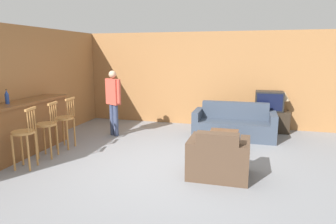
# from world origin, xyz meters

# --- Properties ---
(ground_plane) EXTENTS (24.00, 24.00, 0.00)m
(ground_plane) POSITION_xyz_m (0.00, 0.00, 0.00)
(ground_plane) COLOR gray
(wall_back) EXTENTS (9.40, 0.08, 2.60)m
(wall_back) POSITION_xyz_m (0.00, 3.48, 1.30)
(wall_back) COLOR #9E6B3D
(wall_back) RESTS_ON ground_plane
(wall_left) EXTENTS (0.08, 8.48, 2.60)m
(wall_left) POSITION_xyz_m (-3.27, 1.24, 1.30)
(wall_left) COLOR #9E6B3D
(wall_left) RESTS_ON ground_plane
(bar_counter) EXTENTS (0.55, 2.49, 1.07)m
(bar_counter) POSITION_xyz_m (-2.93, -0.10, 0.54)
(bar_counter) COLOR brown
(bar_counter) RESTS_ON ground_plane
(bar_chair_near) EXTENTS (0.46, 0.46, 1.10)m
(bar_chair_near) POSITION_xyz_m (-2.34, -0.68, 0.58)
(bar_chair_near) COLOR #B77F42
(bar_chair_near) RESTS_ON ground_plane
(bar_chair_mid) EXTENTS (0.44, 0.44, 1.10)m
(bar_chair_mid) POSITION_xyz_m (-2.34, -0.06, 0.58)
(bar_chair_mid) COLOR #B77F42
(bar_chair_mid) RESTS_ON ground_plane
(bar_chair_far) EXTENTS (0.40, 0.40, 1.10)m
(bar_chair_far) POSITION_xyz_m (-2.33, 0.54, 0.58)
(bar_chair_far) COLOR #B77F42
(bar_chair_far) RESTS_ON ground_plane
(couch_far) EXTENTS (1.93, 0.83, 0.83)m
(couch_far) POSITION_xyz_m (1.12, 2.34, 0.30)
(couch_far) COLOR #384251
(couch_far) RESTS_ON ground_plane
(armchair_near) EXTENTS (0.98, 0.79, 0.81)m
(armchair_near) POSITION_xyz_m (1.00, -0.15, 0.30)
(armchair_near) COLOR #4C3828
(armchair_near) RESTS_ON ground_plane
(coffee_table) EXTENTS (0.58, 0.86, 0.41)m
(coffee_table) POSITION_xyz_m (0.97, 1.09, 0.35)
(coffee_table) COLOR brown
(coffee_table) RESTS_ON ground_plane
(tv_unit) EXTENTS (1.04, 0.45, 0.56)m
(tv_unit) POSITION_xyz_m (1.95, 3.15, 0.28)
(tv_unit) COLOR #2D2319
(tv_unit) RESTS_ON ground_plane
(tv) EXTENTS (0.69, 0.49, 0.50)m
(tv) POSITION_xyz_m (1.95, 3.15, 0.81)
(tv) COLOR black
(tv) RESTS_ON tv_unit
(bottle) EXTENTS (0.07, 0.07, 0.28)m
(bottle) POSITION_xyz_m (-3.00, -0.29, 1.20)
(bottle) COLOR #234293
(bottle) RESTS_ON bar_counter
(table_lamp) EXTENTS (0.26, 0.26, 0.49)m
(table_lamp) POSITION_xyz_m (2.32, 3.15, 0.93)
(table_lamp) COLOR brown
(table_lamp) RESTS_ON tv_unit
(person_by_window) EXTENTS (0.47, 0.32, 1.61)m
(person_by_window) POSITION_xyz_m (-1.77, 1.73, 0.92)
(person_by_window) COLOR #384260
(person_by_window) RESTS_ON ground_plane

